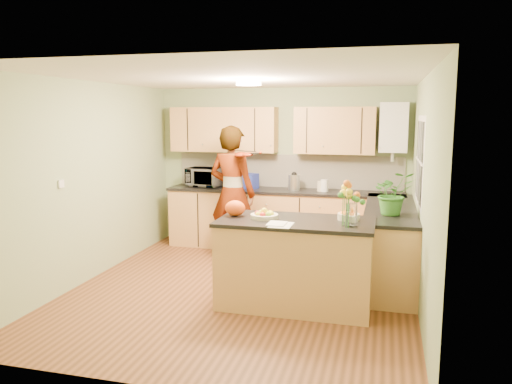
# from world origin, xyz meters

# --- Properties ---
(floor) EXTENTS (4.50, 4.50, 0.00)m
(floor) POSITION_xyz_m (0.00, 0.00, 0.00)
(floor) COLOR #573218
(floor) RESTS_ON ground
(ceiling) EXTENTS (4.00, 4.50, 0.02)m
(ceiling) POSITION_xyz_m (0.00, 0.00, 2.50)
(ceiling) COLOR silver
(ceiling) RESTS_ON wall_back
(wall_back) EXTENTS (4.00, 0.02, 2.50)m
(wall_back) POSITION_xyz_m (0.00, 2.25, 1.25)
(wall_back) COLOR #93AA79
(wall_back) RESTS_ON floor
(wall_front) EXTENTS (4.00, 0.02, 2.50)m
(wall_front) POSITION_xyz_m (0.00, -2.25, 1.25)
(wall_front) COLOR #93AA79
(wall_front) RESTS_ON floor
(wall_left) EXTENTS (0.02, 4.50, 2.50)m
(wall_left) POSITION_xyz_m (-2.00, 0.00, 1.25)
(wall_left) COLOR #93AA79
(wall_left) RESTS_ON floor
(wall_right) EXTENTS (0.02, 4.50, 2.50)m
(wall_right) POSITION_xyz_m (2.00, 0.00, 1.25)
(wall_right) COLOR #93AA79
(wall_right) RESTS_ON floor
(back_counter) EXTENTS (3.64, 0.62, 0.94)m
(back_counter) POSITION_xyz_m (0.10, 1.95, 0.47)
(back_counter) COLOR tan
(back_counter) RESTS_ON floor
(right_counter) EXTENTS (0.62, 2.24, 0.94)m
(right_counter) POSITION_xyz_m (1.70, 0.85, 0.47)
(right_counter) COLOR tan
(right_counter) RESTS_ON floor
(splashback) EXTENTS (3.60, 0.02, 0.52)m
(splashback) POSITION_xyz_m (0.10, 2.23, 1.20)
(splashback) COLOR white
(splashback) RESTS_ON back_counter
(upper_cabinets) EXTENTS (3.20, 0.34, 0.70)m
(upper_cabinets) POSITION_xyz_m (-0.18, 2.08, 1.85)
(upper_cabinets) COLOR tan
(upper_cabinets) RESTS_ON wall_back
(boiler) EXTENTS (0.40, 0.30, 0.86)m
(boiler) POSITION_xyz_m (1.70, 2.09, 1.90)
(boiler) COLOR white
(boiler) RESTS_ON wall_back
(window_right) EXTENTS (0.01, 1.30, 1.05)m
(window_right) POSITION_xyz_m (1.99, 0.60, 1.55)
(window_right) COLOR white
(window_right) RESTS_ON wall_right
(light_switch) EXTENTS (0.02, 0.09, 0.09)m
(light_switch) POSITION_xyz_m (-1.99, -0.60, 1.30)
(light_switch) COLOR white
(light_switch) RESTS_ON wall_left
(ceiling_lamp) EXTENTS (0.30, 0.30, 0.07)m
(ceiling_lamp) POSITION_xyz_m (0.00, 0.30, 2.46)
(ceiling_lamp) COLOR #FFEABF
(ceiling_lamp) RESTS_ON ceiling
(peninsula_island) EXTENTS (1.67, 0.86, 0.96)m
(peninsula_island) POSITION_xyz_m (0.69, -0.30, 0.48)
(peninsula_island) COLOR tan
(peninsula_island) RESTS_ON floor
(fruit_dish) EXTENTS (0.31, 0.31, 0.11)m
(fruit_dish) POSITION_xyz_m (0.34, -0.30, 1.00)
(fruit_dish) COLOR beige
(fruit_dish) RESTS_ON peninsula_island
(orange_bowl) EXTENTS (0.24, 0.24, 0.14)m
(orange_bowl) POSITION_xyz_m (1.24, -0.15, 1.02)
(orange_bowl) COLOR beige
(orange_bowl) RESTS_ON peninsula_island
(flower_vase) EXTENTS (0.28, 0.28, 0.52)m
(flower_vase) POSITION_xyz_m (1.29, -0.48, 1.31)
(flower_vase) COLOR silver
(flower_vase) RESTS_ON peninsula_island
(orange_bag) EXTENTS (0.27, 0.24, 0.17)m
(orange_bag) POSITION_xyz_m (-0.01, -0.25, 1.05)
(orange_bag) COLOR #ED4F13
(orange_bag) RESTS_ON peninsula_island
(papers) EXTENTS (0.23, 0.31, 0.01)m
(papers) POSITION_xyz_m (0.59, -0.60, 0.97)
(papers) COLOR white
(papers) RESTS_ON peninsula_island
(violinist) EXTENTS (0.79, 0.61, 1.94)m
(violinist) POSITION_xyz_m (-0.49, 1.20, 0.97)
(violinist) COLOR tan
(violinist) RESTS_ON floor
(violin) EXTENTS (0.58, 0.50, 0.14)m
(violin) POSITION_xyz_m (-0.29, 0.98, 1.55)
(violin) COLOR #510C05
(violin) RESTS_ON violinist
(microwave) EXTENTS (0.58, 0.42, 0.30)m
(microwave) POSITION_xyz_m (-1.20, 1.98, 1.09)
(microwave) COLOR white
(microwave) RESTS_ON back_counter
(blue_box) EXTENTS (0.34, 0.29, 0.23)m
(blue_box) POSITION_xyz_m (-0.48, 1.95, 1.06)
(blue_box) COLOR #212E99
(blue_box) RESTS_ON back_counter
(kettle) EXTENTS (0.17, 0.17, 0.33)m
(kettle) POSITION_xyz_m (0.26, 1.94, 1.07)
(kettle) COLOR silver
(kettle) RESTS_ON back_counter
(jar_cream) EXTENTS (0.13, 0.13, 0.15)m
(jar_cream) POSITION_xyz_m (0.67, 1.94, 1.02)
(jar_cream) COLOR beige
(jar_cream) RESTS_ON back_counter
(jar_white) EXTENTS (0.14, 0.14, 0.18)m
(jar_white) POSITION_xyz_m (0.73, 1.93, 1.03)
(jar_white) COLOR white
(jar_white) RESTS_ON back_counter
(potted_plant) EXTENTS (0.57, 0.53, 0.51)m
(potted_plant) POSITION_xyz_m (1.70, 0.36, 1.19)
(potted_plant) COLOR #377C29
(potted_plant) RESTS_ON right_counter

